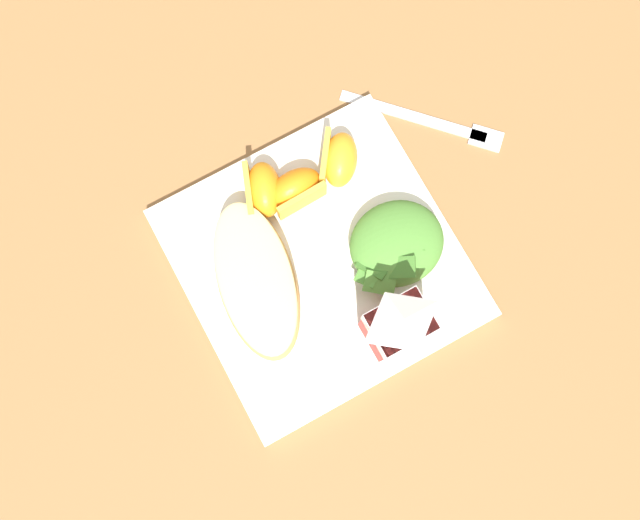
{
  "coord_description": "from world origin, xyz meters",
  "views": [
    {
      "loc": [
        0.07,
        0.12,
        0.73
      ],
      "look_at": [
        0.0,
        0.0,
        0.03
      ],
      "focal_mm": 38.75,
      "sensor_mm": 36.0,
      "label": 1
    }
  ],
  "objects_px": {
    "cheesy_pizza_bread": "(256,280)",
    "green_salad_pile": "(396,244)",
    "white_plate": "(320,263)",
    "orange_wedge_middle": "(295,190)",
    "orange_wedge_rear": "(263,190)",
    "metal_fork": "(435,123)",
    "orange_wedge_front": "(339,160)",
    "milk_carton": "(398,325)"
  },
  "relations": [
    {
      "from": "orange_wedge_front",
      "to": "orange_wedge_rear",
      "type": "distance_m",
      "value": 0.09
    },
    {
      "from": "cheesy_pizza_bread",
      "to": "green_salad_pile",
      "type": "distance_m",
      "value": 0.15
    },
    {
      "from": "white_plate",
      "to": "green_salad_pile",
      "type": "distance_m",
      "value": 0.09
    },
    {
      "from": "milk_carton",
      "to": "orange_wedge_rear",
      "type": "xyz_separation_m",
      "value": [
        0.05,
        -0.19,
        -0.04
      ]
    },
    {
      "from": "orange_wedge_middle",
      "to": "green_salad_pile",
      "type": "bearing_deg",
      "value": 122.19
    },
    {
      "from": "milk_carton",
      "to": "orange_wedge_rear",
      "type": "height_order",
      "value": "milk_carton"
    },
    {
      "from": "white_plate",
      "to": "orange_wedge_front",
      "type": "relative_size",
      "value": 4.01
    },
    {
      "from": "milk_carton",
      "to": "metal_fork",
      "type": "xyz_separation_m",
      "value": [
        -0.16,
        -0.18,
        -0.07
      ]
    },
    {
      "from": "orange_wedge_middle",
      "to": "orange_wedge_rear",
      "type": "bearing_deg",
      "value": -28.02
    },
    {
      "from": "white_plate",
      "to": "cheesy_pizza_bread",
      "type": "bearing_deg",
      "value": -9.71
    },
    {
      "from": "orange_wedge_rear",
      "to": "metal_fork",
      "type": "relative_size",
      "value": 0.46
    },
    {
      "from": "white_plate",
      "to": "orange_wedge_middle",
      "type": "relative_size",
      "value": 4.56
    },
    {
      "from": "milk_carton",
      "to": "orange_wedge_rear",
      "type": "distance_m",
      "value": 0.2
    },
    {
      "from": "cheesy_pizza_bread",
      "to": "orange_wedge_middle",
      "type": "distance_m",
      "value": 0.1
    },
    {
      "from": "orange_wedge_middle",
      "to": "metal_fork",
      "type": "xyz_separation_m",
      "value": [
        -0.18,
        -0.0,
        -0.03
      ]
    },
    {
      "from": "cheesy_pizza_bread",
      "to": "orange_wedge_middle",
      "type": "xyz_separation_m",
      "value": [
        -0.08,
        -0.07,
        0.0
      ]
    },
    {
      "from": "white_plate",
      "to": "orange_wedge_rear",
      "type": "relative_size",
      "value": 4.07
    },
    {
      "from": "orange_wedge_middle",
      "to": "metal_fork",
      "type": "height_order",
      "value": "orange_wedge_middle"
    },
    {
      "from": "green_salad_pile",
      "to": "milk_carton",
      "type": "distance_m",
      "value": 0.1
    },
    {
      "from": "orange_wedge_rear",
      "to": "metal_fork",
      "type": "distance_m",
      "value": 0.21
    },
    {
      "from": "white_plate",
      "to": "cheesy_pizza_bread",
      "type": "height_order",
      "value": "cheesy_pizza_bread"
    },
    {
      "from": "white_plate",
      "to": "orange_wedge_middle",
      "type": "bearing_deg",
      "value": -99.07
    },
    {
      "from": "cheesy_pizza_bread",
      "to": "milk_carton",
      "type": "bearing_deg",
      "value": 131.56
    },
    {
      "from": "orange_wedge_middle",
      "to": "metal_fork",
      "type": "bearing_deg",
      "value": -179.11
    },
    {
      "from": "metal_fork",
      "to": "milk_carton",
      "type": "bearing_deg",
      "value": 48.21
    },
    {
      "from": "green_salad_pile",
      "to": "orange_wedge_front",
      "type": "relative_size",
      "value": 1.57
    },
    {
      "from": "orange_wedge_front",
      "to": "orange_wedge_rear",
      "type": "height_order",
      "value": "same"
    },
    {
      "from": "orange_wedge_middle",
      "to": "orange_wedge_rear",
      "type": "relative_size",
      "value": 0.89
    },
    {
      "from": "orange_wedge_middle",
      "to": "cheesy_pizza_bread",
      "type": "bearing_deg",
      "value": 39.11
    },
    {
      "from": "green_salad_pile",
      "to": "orange_wedge_rear",
      "type": "height_order",
      "value": "green_salad_pile"
    },
    {
      "from": "metal_fork",
      "to": "green_salad_pile",
      "type": "bearing_deg",
      "value": 42.54
    },
    {
      "from": "milk_carton",
      "to": "orange_wedge_front",
      "type": "relative_size",
      "value": 1.58
    },
    {
      "from": "milk_carton",
      "to": "metal_fork",
      "type": "relative_size",
      "value": 0.74
    },
    {
      "from": "green_salad_pile",
      "to": "orange_wedge_front",
      "type": "xyz_separation_m",
      "value": [
        0.01,
        -0.11,
        -0.0
      ]
    },
    {
      "from": "white_plate",
      "to": "orange_wedge_middle",
      "type": "height_order",
      "value": "orange_wedge_middle"
    },
    {
      "from": "cheesy_pizza_bread",
      "to": "metal_fork",
      "type": "bearing_deg",
      "value": -165.24
    },
    {
      "from": "cheesy_pizza_bread",
      "to": "orange_wedge_front",
      "type": "xyz_separation_m",
      "value": [
        -0.14,
        -0.07,
        0.0
      ]
    },
    {
      "from": "orange_wedge_middle",
      "to": "orange_wedge_rear",
      "type": "distance_m",
      "value": 0.03
    },
    {
      "from": "cheesy_pizza_bread",
      "to": "green_salad_pile",
      "type": "relative_size",
      "value": 1.68
    },
    {
      "from": "orange_wedge_front",
      "to": "orange_wedge_middle",
      "type": "bearing_deg",
      "value": 6.98
    },
    {
      "from": "cheesy_pizza_bread",
      "to": "milk_carton",
      "type": "distance_m",
      "value": 0.15
    },
    {
      "from": "metal_fork",
      "to": "orange_wedge_front",
      "type": "bearing_deg",
      "value": -1.93
    }
  ]
}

